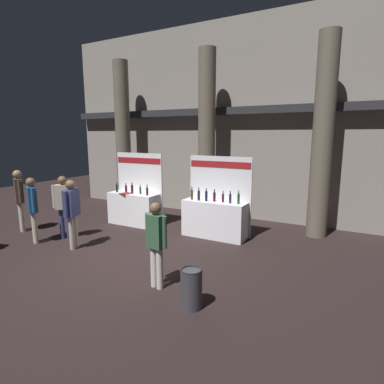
{
  "coord_description": "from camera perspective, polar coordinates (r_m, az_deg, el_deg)",
  "views": [
    {
      "loc": [
        4.5,
        -5.42,
        2.83
      ],
      "look_at": [
        0.72,
        1.49,
        1.39
      ],
      "focal_mm": 29.44,
      "sensor_mm": 36.0,
      "label": 1
    }
  ],
  "objects": [
    {
      "name": "exhibitor_booth_1",
      "position": [
        8.81,
        4.2,
        -4.33
      ],
      "size": [
        1.87,
        0.66,
        2.24
      ],
      "color": "white",
      "rests_on": "ground_plane"
    },
    {
      "name": "visitor_1",
      "position": [
        10.49,
        -28.81,
        -0.49
      ],
      "size": [
        0.5,
        0.36,
        1.82
      ],
      "rotation": [
        0.0,
        0.0,
        2.67
      ],
      "color": "#ADA393",
      "rests_on": "ground_plane"
    },
    {
      "name": "exhibitor_booth_0",
      "position": [
        10.19,
        -10.37,
        -2.47
      ],
      "size": [
        1.74,
        0.72,
        2.25
      ],
      "color": "white",
      "rests_on": "ground_plane"
    },
    {
      "name": "visitor_0",
      "position": [
        8.33,
        -20.94,
        -2.67
      ],
      "size": [
        0.36,
        0.57,
        1.74
      ],
      "rotation": [
        0.0,
        0.0,
        1.91
      ],
      "color": "#ADA393",
      "rests_on": "ground_plane"
    },
    {
      "name": "visitor_2",
      "position": [
        5.85,
        -6.52,
        -8.46
      ],
      "size": [
        0.5,
        0.25,
        1.63
      ],
      "rotation": [
        0.0,
        0.0,
        3.0
      ],
      "color": "silver",
      "rests_on": "ground_plane"
    },
    {
      "name": "trash_bin",
      "position": [
        5.41,
        -0.11,
        -17.06
      ],
      "size": [
        0.36,
        0.36,
        0.68
      ],
      "color": "#38383D",
      "rests_on": "ground_plane"
    },
    {
      "name": "visitor_4",
      "position": [
        9.18,
        -26.9,
        -2.11
      ],
      "size": [
        0.46,
        0.35,
        1.74
      ],
      "rotation": [
        0.0,
        0.0,
        5.77
      ],
      "color": "#ADA393",
      "rests_on": "ground_plane"
    },
    {
      "name": "hall_colonnade",
      "position": [
        11.0,
        4.61,
        12.12
      ],
      "size": [
        12.59,
        1.42,
        6.54
      ],
      "color": "gray",
      "rests_on": "ground_plane"
    },
    {
      "name": "visitor_3",
      "position": [
        9.22,
        -22.23,
        -1.55
      ],
      "size": [
        0.47,
        0.45,
        1.74
      ],
      "rotation": [
        0.0,
        0.0,
        0.69
      ],
      "color": "navy",
      "rests_on": "ground_plane"
    },
    {
      "name": "ground_plane",
      "position": [
        7.59,
        -10.45,
        -11.69
      ],
      "size": [
        25.17,
        25.17,
        0.0
      ],
      "primitive_type": "plane",
      "color": "black"
    }
  ]
}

